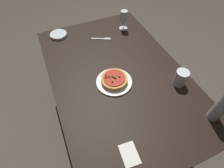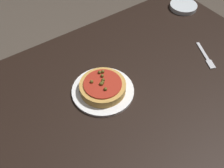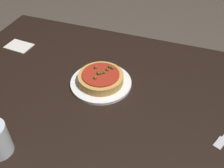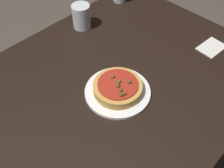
# 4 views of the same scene
# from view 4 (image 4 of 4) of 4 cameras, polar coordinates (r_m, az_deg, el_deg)

# --- Properties ---
(dining_table) EXTENTS (1.46, 0.94, 0.70)m
(dining_table) POSITION_cam_4_polar(r_m,az_deg,el_deg) (1.05, -3.78, -5.00)
(dining_table) COLOR black
(dining_table) RESTS_ON ground_plane
(dinner_plate) EXTENTS (0.25, 0.25, 0.01)m
(dinner_plate) POSITION_cam_4_polar(r_m,az_deg,el_deg) (0.99, 1.23, -1.68)
(dinner_plate) COLOR white
(dinner_plate) RESTS_ON dining_table
(pizza) EXTENTS (0.18, 0.18, 0.05)m
(pizza) POSITION_cam_4_polar(r_m,az_deg,el_deg) (0.98, 1.26, -0.72)
(pizza) COLOR gold
(pizza) RESTS_ON dinner_plate
(water_cup) EXTENTS (0.09, 0.09, 0.11)m
(water_cup) POSITION_cam_4_polar(r_m,az_deg,el_deg) (1.28, -6.66, 14.42)
(water_cup) COLOR silver
(water_cup) RESTS_ON dining_table
(paper_napkin) EXTENTS (0.13, 0.10, 0.00)m
(paper_napkin) POSITION_cam_4_polar(r_m,az_deg,el_deg) (1.26, 20.85, 7.45)
(paper_napkin) COLOR silver
(paper_napkin) RESTS_ON dining_table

